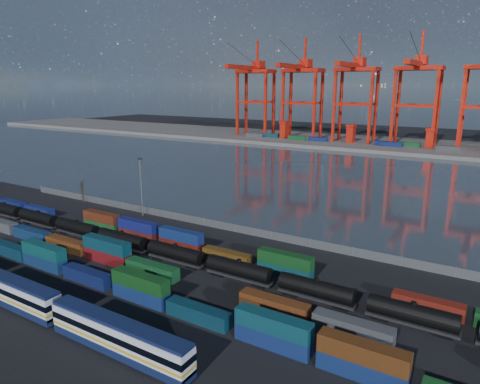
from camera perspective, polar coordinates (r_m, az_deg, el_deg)
The scene contains 14 objects.
ground at distance 87.56m, azimuth -10.51°, elevation -10.45°, with size 700.00×700.00×0.00m, color black.
harbor_water at distance 175.99m, azimuth 12.91°, elevation 1.87°, with size 700.00×700.00×0.00m, color #303C46.
far_quay at distance 276.15m, azimuth 20.07°, elevation 5.89°, with size 700.00×70.00×2.00m, color #514F4C.
passenger_train at distance 82.87m, azimuth -28.45°, elevation -11.50°, with size 76.32×3.00×5.15m.
container_row_south at distance 69.90m, azimuth -6.16°, elevation -15.10°, with size 113.83×2.31×4.93m.
container_row_mid at distance 77.81m, azimuth -4.29°, elevation -12.06°, with size 141.79×2.43×5.17m.
container_row_north at distance 97.67m, azimuth -8.44°, elevation -6.50°, with size 139.60×2.26×4.82m.
tanker_string at distance 90.48m, azimuth -8.59°, elevation -8.09°, with size 137.69×2.94×4.21m.
waterfront_fence at distance 107.96m, azimuth -0.56°, elevation -4.86°, with size 160.12×0.12×2.20m.
bare_tree at distance 143.26m, azimuth -20.28°, elevation 0.18°, with size 1.95×1.97×7.72m.
yard_light_mast at distance 122.34m, azimuth -13.06°, elevation 1.07°, with size 1.60×0.40×16.60m.
gantry_cranes at distance 268.99m, azimuth 18.87°, elevation 14.19°, with size 200.21×48.41×65.55m.
quay_containers at distance 264.24m, azimuth 17.12°, elevation 6.29°, with size 172.58×10.99×2.60m.
straddle_carriers at distance 266.15m, azimuth 19.22°, elevation 7.17°, with size 140.00×7.00×11.10m.
Camera 1 is at (54.40, -58.48, 35.88)m, focal length 32.00 mm.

